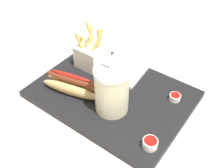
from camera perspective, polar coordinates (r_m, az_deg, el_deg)
The scene contains 8 objects.
ground_plane at distance 0.80m, azimuth -0.00°, elevation -3.16°, with size 2.40×2.40×0.02m, color silver.
food_tray at distance 0.79m, azimuth -0.00°, elevation -2.15°, with size 0.44×0.32×0.02m, color black.
soda_cup at distance 0.69m, azimuth -0.04°, elevation -1.24°, with size 0.09×0.09×0.21m.
fries_basket at distance 0.86m, azimuth -4.39°, elevation 6.19°, with size 0.08×0.08×0.15m.
hot_dog_1 at distance 0.78m, azimuth -8.38°, elevation -0.18°, with size 0.19×0.09×0.06m.
ketchup_cup_1 at distance 0.66m, azimuth 8.07°, elevation -12.28°, with size 0.04×0.04×0.02m.
ketchup_cup_2 at distance 0.77m, azimuth 13.17°, elevation -2.69°, with size 0.03×0.03×0.02m.
napkin_stack at distance 0.85m, azimuth 2.27°, elevation 3.06°, with size 0.13×0.13×0.01m, color white.
Camera 1 is at (-0.33, 0.46, 0.56)m, focal length 43.25 mm.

